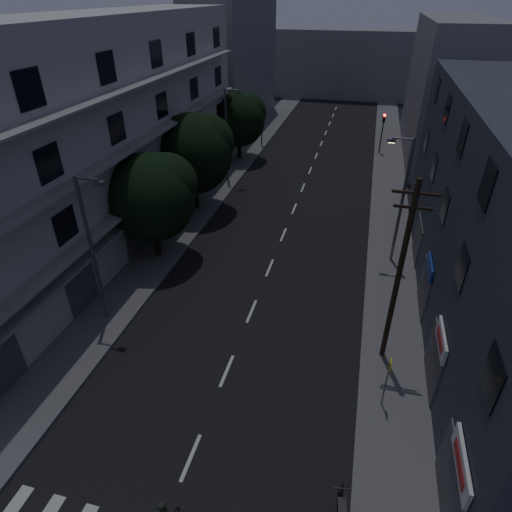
% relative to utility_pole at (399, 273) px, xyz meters
% --- Properties ---
extents(ground, '(160.00, 160.00, 0.00)m').
position_rel_utility_pole_xyz_m(ground, '(-7.00, 15.74, -4.87)').
color(ground, black).
rests_on(ground, ground).
extents(sidewalk_left, '(3.00, 90.00, 0.15)m').
position_rel_utility_pole_xyz_m(sidewalk_left, '(-14.50, 15.74, -4.79)').
color(sidewalk_left, '#565659').
rests_on(sidewalk_left, ground).
extents(sidewalk_right, '(3.00, 90.00, 0.15)m').
position_rel_utility_pole_xyz_m(sidewalk_right, '(0.50, 15.74, -4.79)').
color(sidewalk_right, '#565659').
rests_on(sidewalk_right, ground).
extents(lane_markings, '(0.15, 60.50, 0.01)m').
position_rel_utility_pole_xyz_m(lane_markings, '(-7.00, 21.99, -4.86)').
color(lane_markings, beige).
rests_on(lane_markings, ground).
extents(building_left, '(7.00, 36.00, 14.00)m').
position_rel_utility_pole_xyz_m(building_left, '(-18.97, 8.74, 2.13)').
color(building_left, '#B5B5B0').
rests_on(building_left, ground).
extents(building_right, '(6.19, 28.00, 11.00)m').
position_rel_utility_pole_xyz_m(building_right, '(5.00, 4.74, 0.63)').
color(building_right, '#2C323C').
rests_on(building_right, ground).
extents(building_far_left, '(6.00, 20.00, 16.00)m').
position_rel_utility_pole_xyz_m(building_far_left, '(-19.00, 38.74, 3.13)').
color(building_far_left, slate).
rests_on(building_far_left, ground).
extents(building_far_right, '(6.00, 20.00, 13.00)m').
position_rel_utility_pole_xyz_m(building_far_right, '(5.00, 32.74, 1.63)').
color(building_far_right, slate).
rests_on(building_far_right, ground).
extents(building_far_end, '(24.00, 8.00, 10.00)m').
position_rel_utility_pole_xyz_m(building_far_end, '(-7.00, 60.74, 0.13)').
color(building_far_end, slate).
rests_on(building_far_end, ground).
extents(tree_near, '(5.55, 5.55, 6.84)m').
position_rel_utility_pole_xyz_m(tree_near, '(-14.46, 5.89, -0.44)').
color(tree_near, black).
rests_on(tree_near, sidewalk_left).
extents(tree_mid, '(6.04, 6.04, 7.44)m').
position_rel_utility_pole_xyz_m(tree_mid, '(-14.61, 13.30, -0.07)').
color(tree_mid, black).
rests_on(tree_mid, sidewalk_left).
extents(tree_far, '(5.29, 5.29, 6.54)m').
position_rel_utility_pole_xyz_m(tree_far, '(-14.64, 25.80, -0.62)').
color(tree_far, black).
rests_on(tree_far, sidewalk_left).
extents(traffic_signal_far_right, '(0.28, 0.37, 4.10)m').
position_rel_utility_pole_xyz_m(traffic_signal_far_right, '(-0.50, 31.13, -1.77)').
color(traffic_signal_far_right, black).
rests_on(traffic_signal_far_right, sidewalk_right).
extents(traffic_signal_far_left, '(0.28, 0.37, 4.10)m').
position_rel_utility_pole_xyz_m(traffic_signal_far_left, '(-13.51, 30.72, -1.77)').
color(traffic_signal_far_left, black).
rests_on(traffic_signal_far_left, sidewalk_left).
extents(street_lamp_left_near, '(1.51, 0.25, 8.00)m').
position_rel_utility_pole_xyz_m(street_lamp_left_near, '(-14.28, -0.74, -0.27)').
color(street_lamp_left_near, '#53555A').
rests_on(street_lamp_left_near, sidewalk_left).
extents(street_lamp_right, '(1.51, 0.25, 8.00)m').
position_rel_utility_pole_xyz_m(street_lamp_right, '(0.39, 8.99, -0.27)').
color(street_lamp_right, slate).
rests_on(street_lamp_right, sidewalk_right).
extents(street_lamp_left_far, '(1.51, 0.25, 8.00)m').
position_rel_utility_pole_xyz_m(street_lamp_left_far, '(-13.96, 19.80, -0.27)').
color(street_lamp_left_far, slate).
rests_on(street_lamp_left_far, sidewalk_left).
extents(utility_pole, '(1.80, 0.24, 9.00)m').
position_rel_utility_pole_xyz_m(utility_pole, '(0.00, 0.00, 0.00)').
color(utility_pole, black).
rests_on(utility_pole, sidewalk_right).
extents(bus_stop_sign, '(0.06, 0.35, 2.52)m').
position_rel_utility_pole_xyz_m(bus_stop_sign, '(-0.01, -3.00, -2.98)').
color(bus_stop_sign, '#595B60').
rests_on(bus_stop_sign, sidewalk_right).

